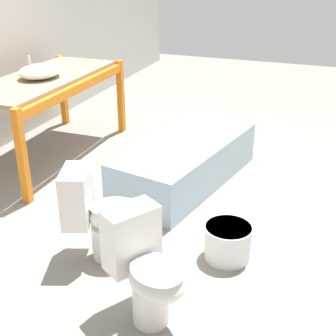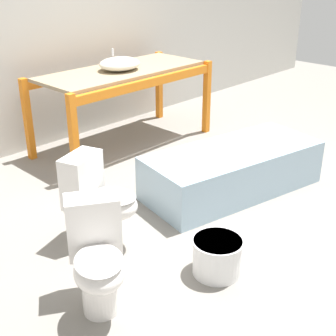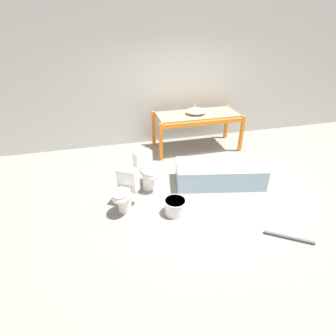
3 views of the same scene
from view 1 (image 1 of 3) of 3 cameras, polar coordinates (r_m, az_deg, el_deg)
name	(u,v)px [view 1 (image 1 of 3)]	position (r m, az deg, el deg)	size (l,w,h in m)	color
ground_plane	(172,195)	(4.32, 0.48, -3.35)	(12.00, 12.00, 0.00)	gray
shelving_rack	(43,88)	(5.08, -15.00, 9.44)	(2.02, 0.89, 0.88)	orange
sink_basin	(40,71)	(4.99, -15.37, 11.31)	(0.47, 0.40, 0.22)	silver
bathtub_main	(186,159)	(4.49, 2.22, 1.11)	(1.77, 1.03, 0.41)	#99B7CC
toilet_near	(99,213)	(3.37, -8.41, -5.45)	(0.47, 0.61, 0.70)	white
toilet_far	(146,268)	(2.81, -2.74, -12.08)	(0.56, 0.62, 0.70)	white
bucket_white	(228,241)	(3.46, 7.29, -8.84)	(0.36, 0.36, 0.26)	white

